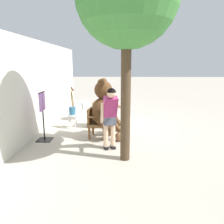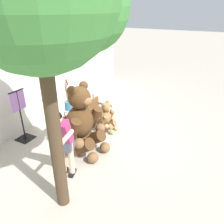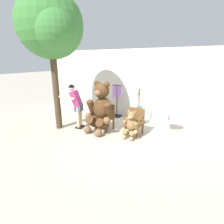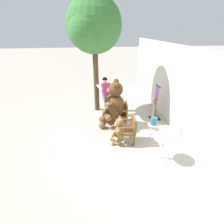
# 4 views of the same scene
# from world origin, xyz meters

# --- Properties ---
(ground_plane) EXTENTS (60.00, 60.00, 0.00)m
(ground_plane) POSITION_xyz_m (0.00, 0.00, 0.00)
(ground_plane) COLOR #B2A899
(back_wall) EXTENTS (10.00, 0.16, 2.80)m
(back_wall) POSITION_xyz_m (0.00, 2.40, 1.40)
(back_wall) COLOR silver
(back_wall) RESTS_ON ground
(wooden_chair_left) EXTENTS (0.61, 0.58, 0.86)m
(wooden_chair_left) POSITION_xyz_m (-0.54, 0.51, 0.46)
(wooden_chair_left) COLOR brown
(wooden_chair_left) RESTS_ON ground
(wooden_chair_right) EXTENTS (0.57, 0.54, 0.86)m
(wooden_chair_right) POSITION_xyz_m (0.55, 0.51, 0.46)
(wooden_chair_right) COLOR brown
(wooden_chair_right) RESTS_ON ground
(teddy_bear_large) EXTENTS (1.03, 1.01, 1.70)m
(teddy_bear_large) POSITION_xyz_m (-0.56, 0.24, 0.83)
(teddy_bear_large) COLOR #4C3019
(teddy_bear_large) RESTS_ON ground
(teddy_bear_small) EXTENTS (0.53, 0.50, 0.88)m
(teddy_bear_small) POSITION_xyz_m (0.55, 0.23, 0.43)
(teddy_bear_small) COLOR olive
(teddy_bear_small) RESTS_ON ground
(person_visitor) EXTENTS (0.71, 0.62, 1.56)m
(person_visitor) POSITION_xyz_m (-1.47, 0.07, 0.92)
(person_visitor) COLOR black
(person_visitor) RESTS_ON ground
(white_stool) EXTENTS (0.34, 0.34, 0.46)m
(white_stool) POSITION_xyz_m (0.38, 1.40, 0.36)
(white_stool) COLOR silver
(white_stool) RESTS_ON ground
(brush_bucket) EXTENTS (0.22, 0.22, 0.92)m
(brush_bucket) POSITION_xyz_m (0.38, 1.40, 0.64)
(brush_bucket) COLOR teal
(brush_bucket) RESTS_ON white_stool
(round_side_table) EXTENTS (0.56, 0.56, 0.72)m
(round_side_table) POSITION_xyz_m (1.48, 1.26, 0.45)
(round_side_table) COLOR silver
(round_side_table) RESTS_ON ground
(patio_tree) EXTENTS (2.15, 2.04, 4.41)m
(patio_tree) POSITION_xyz_m (-1.93, -0.34, 3.33)
(patio_tree) COLOR #473523
(patio_tree) RESTS_ON ground
(clothing_display_stand) EXTENTS (0.44, 0.40, 1.36)m
(clothing_display_stand) POSITION_xyz_m (-0.85, 1.94, 0.72)
(clothing_display_stand) COLOR black
(clothing_display_stand) RESTS_ON ground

